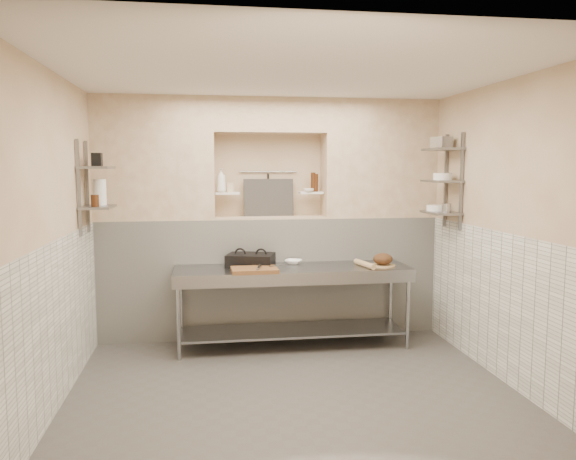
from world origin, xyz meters
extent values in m
cube|color=#494541|center=(0.00, 0.00, -0.05)|extent=(4.00, 3.90, 0.10)
cube|color=silver|center=(0.00, 0.00, 2.85)|extent=(4.00, 3.90, 0.10)
cube|color=beige|center=(-2.05, 0.00, 1.40)|extent=(0.10, 3.90, 2.80)
cube|color=beige|center=(2.05, 0.00, 1.40)|extent=(0.10, 3.90, 2.80)
cube|color=beige|center=(0.00, 2.00, 1.40)|extent=(4.00, 0.10, 2.80)
cube|color=beige|center=(0.00, -2.00, 1.40)|extent=(4.00, 0.10, 2.80)
cube|color=white|center=(0.00, 1.75, 0.70)|extent=(4.00, 0.40, 1.40)
cube|color=beige|center=(0.00, 1.75, 1.41)|extent=(1.30, 0.40, 0.02)
cube|color=beige|center=(-1.33, 1.75, 2.10)|extent=(1.35, 0.40, 1.40)
cube|color=beige|center=(1.33, 1.75, 2.10)|extent=(1.35, 0.40, 1.40)
cube|color=beige|center=(0.00, 1.75, 2.60)|extent=(1.30, 0.40, 0.40)
cube|color=white|center=(-1.99, 0.00, 0.70)|extent=(0.02, 3.90, 1.40)
cube|color=white|center=(1.99, 0.00, 0.70)|extent=(0.02, 3.90, 1.40)
cube|color=white|center=(-0.50, 1.75, 1.70)|extent=(0.28, 0.16, 0.02)
cube|color=white|center=(0.50, 1.75, 1.70)|extent=(0.28, 0.16, 0.02)
cylinder|color=gray|center=(0.00, 1.92, 1.95)|extent=(0.70, 0.02, 0.02)
cylinder|color=black|center=(0.00, 1.90, 1.78)|extent=(0.02, 0.02, 0.30)
cube|color=#383330|center=(0.00, 1.85, 1.64)|extent=(0.60, 0.08, 0.45)
cube|color=slate|center=(-1.98, 1.25, 1.80)|extent=(0.03, 0.03, 0.95)
cube|color=slate|center=(-1.98, 0.85, 1.80)|extent=(0.03, 0.03, 0.95)
cube|color=slate|center=(-1.84, 1.05, 1.60)|extent=(0.30, 0.50, 0.02)
cube|color=slate|center=(-1.84, 1.05, 2.00)|extent=(0.30, 0.50, 0.03)
cube|color=slate|center=(1.98, 1.25, 1.85)|extent=(0.03, 0.03, 1.05)
cube|color=slate|center=(1.98, 0.85, 1.85)|extent=(0.03, 0.03, 1.05)
cube|color=slate|center=(1.84, 1.05, 1.50)|extent=(0.30, 0.50, 0.02)
cube|color=slate|center=(1.84, 1.05, 1.85)|extent=(0.30, 0.50, 0.02)
cube|color=slate|center=(1.84, 1.05, 2.20)|extent=(0.30, 0.50, 0.03)
cube|color=gray|center=(0.19, 1.20, 0.88)|extent=(2.60, 0.70, 0.04)
cube|color=gray|center=(0.19, 1.20, 0.18)|extent=(2.45, 0.60, 0.03)
cube|color=gray|center=(0.19, 0.87, 0.82)|extent=(2.60, 0.02, 0.12)
cylinder|color=gray|center=(-1.05, 0.91, 0.43)|extent=(0.04, 0.04, 0.86)
cylinder|color=gray|center=(-1.05, 1.49, 0.43)|extent=(0.04, 0.04, 0.86)
cylinder|color=gray|center=(1.43, 0.91, 0.43)|extent=(0.04, 0.04, 0.86)
cylinder|color=gray|center=(1.43, 1.49, 0.43)|extent=(0.04, 0.04, 0.86)
cube|color=black|center=(-0.26, 1.34, 0.95)|extent=(0.59, 0.50, 0.09)
cube|color=black|center=(-0.26, 1.34, 1.02)|extent=(0.59, 0.50, 0.05)
cube|color=brown|center=(-0.25, 0.97, 0.92)|extent=(0.49, 0.35, 0.04)
cube|color=gray|center=(0.01, 1.07, 0.95)|extent=(0.22, 0.15, 0.01)
cylinder|color=gray|center=(-0.20, 0.97, 0.96)|extent=(0.09, 0.28, 0.03)
imported|color=white|center=(0.23, 1.41, 0.92)|extent=(0.25, 0.25, 0.05)
cylinder|color=tan|center=(0.99, 1.10, 0.93)|extent=(0.15, 0.41, 0.06)
cylinder|color=tan|center=(1.20, 1.12, 0.91)|extent=(0.28, 0.28, 0.02)
ellipsoid|color=#4C2D19|center=(1.20, 1.12, 0.98)|extent=(0.22, 0.22, 0.13)
imported|color=white|center=(-0.57, 1.70, 1.85)|extent=(0.14, 0.14, 0.28)
cube|color=beige|center=(-0.47, 1.77, 1.77)|extent=(0.07, 0.07, 0.11)
imported|color=white|center=(0.46, 1.69, 1.73)|extent=(0.14, 0.14, 0.04)
cylinder|color=#391C0C|center=(0.56, 1.76, 1.82)|extent=(0.06, 0.06, 0.21)
cylinder|color=#391C0C|center=(0.53, 1.76, 1.83)|extent=(0.06, 0.06, 0.23)
cylinder|color=white|center=(0.56, 1.79, 1.77)|extent=(0.07, 0.07, 0.12)
cylinder|color=white|center=(-1.84, 1.18, 1.75)|extent=(0.13, 0.13, 0.27)
cylinder|color=#391C0C|center=(-1.84, 0.91, 1.67)|extent=(0.08, 0.08, 0.12)
cube|color=black|center=(-1.84, 1.10, 2.08)|extent=(0.10, 0.10, 0.14)
cylinder|color=white|center=(1.84, 1.17, 1.55)|extent=(0.22, 0.22, 0.07)
cylinder|color=gray|center=(1.84, 0.91, 1.56)|extent=(0.10, 0.10, 0.10)
cylinder|color=white|center=(1.84, 1.03, 1.90)|extent=(0.21, 0.21, 0.08)
cube|color=gray|center=(1.84, 1.09, 2.28)|extent=(0.22, 0.24, 0.13)
camera|label=1|loc=(-0.76, -4.86, 2.00)|focal=35.00mm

